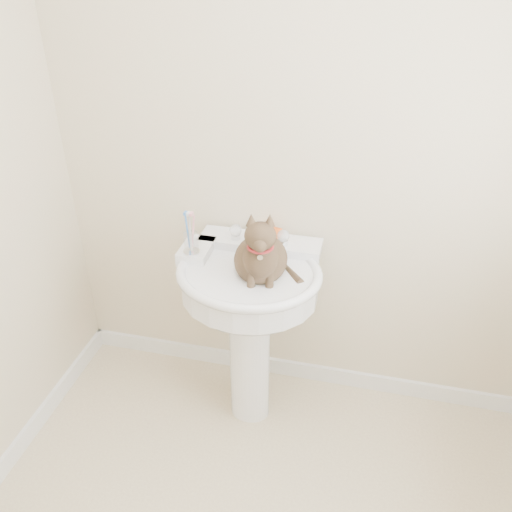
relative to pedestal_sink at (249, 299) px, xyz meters
The scene contains 7 objects.
wall_back 0.67m from the pedestal_sink, 61.82° to the left, with size 2.20×0.00×2.50m, color beige, non-canonical shape.
baseboard_back 0.70m from the pedestal_sink, 60.98° to the left, with size 2.20×0.02×0.09m, color white.
pedestal_sink is the anchor object (origin of this frame).
faucet 0.27m from the pedestal_sink, 89.03° to the left, with size 0.28×0.12×0.14m.
soap_bar 0.31m from the pedestal_sink, 81.31° to the left, with size 0.09×0.06×0.03m, color #DE5518.
toothbrush_cup 0.34m from the pedestal_sink, behind, with size 0.07×0.07×0.19m.
cat 0.24m from the pedestal_sink, 24.47° to the right, with size 0.24×0.30×0.43m.
Camera 1 is at (0.31, -0.99, 2.02)m, focal length 38.00 mm.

